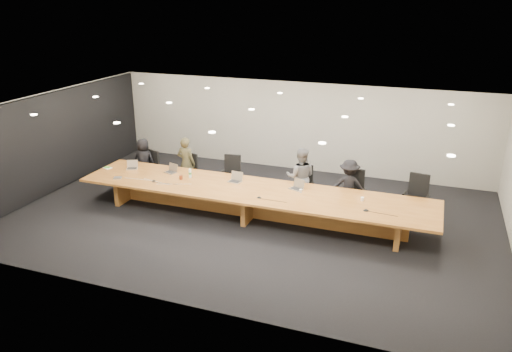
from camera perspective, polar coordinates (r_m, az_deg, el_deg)
The scene contains 28 objects.
ground at distance 12.69m, azimuth -0.47°, elevation -4.68°, with size 12.00×12.00×0.00m, color black.
back_wall at distance 15.82m, azimuth 4.65°, elevation 5.68°, with size 12.00×0.02×2.80m, color beige.
left_wall_panel at distance 15.23m, azimuth -21.93°, elevation 3.59°, with size 0.08×7.84×2.74m, color black.
conference_table at distance 12.48m, azimuth -0.48°, elevation -2.51°, with size 9.00×1.80×0.75m.
chair_far_left at distance 15.09m, azimuth -12.11°, elevation 1.00°, with size 0.51×0.51×1.00m, color black, non-canonical shape.
chair_left at distance 14.43m, azimuth -7.89°, elevation 0.50°, with size 0.54×0.54×1.05m, color black, non-canonical shape.
chair_mid_left at distance 13.93m, azimuth -2.93°, elevation 0.09°, with size 0.57×0.57×1.12m, color black, non-canonical shape.
chair_mid_right at distance 13.35m, azimuth 5.30°, elevation -1.02°, with size 0.54×0.54×1.06m, color black, non-canonical shape.
chair_right at distance 13.01m, azimuth 11.04°, elevation -1.75°, with size 0.57×0.57×1.12m, color black, non-canonical shape.
chair_far_right at distance 12.93m, azimuth 17.78°, elevation -2.38°, with size 0.60×0.60×1.17m, color black, non-canonical shape.
person_a at distance 15.18m, azimuth -12.69°, elevation 1.74°, with size 0.65×0.43×1.34m, color black.
person_b at distance 14.38m, azimuth -7.98°, elevation 1.44°, with size 0.56×0.37×1.54m, color #38331E.
person_c at distance 13.14m, azimuth 5.12°, elevation -0.12°, with size 0.77×0.60×1.59m, color #5A5B5D.
person_d at distance 12.94m, azimuth 10.56°, elevation -1.15°, with size 0.91×0.52×1.41m, color black.
laptop_a at distance 14.23m, azimuth -14.01°, elevation 1.24°, with size 0.30×0.22×0.23m, color #C1AC93, non-canonical shape.
laptop_b at distance 13.70m, azimuth -9.78°, elevation 0.86°, with size 0.31×0.23×0.24m, color tan, non-canonical shape.
laptop_c at distance 12.84m, azimuth -2.46°, elevation -0.15°, with size 0.33×0.24×0.26m, color #B9A98D, non-canonical shape.
laptop_d at distance 12.39m, azimuth 4.61°, elevation -0.97°, with size 0.32×0.23×0.25m, color tan, non-canonical shape.
water_bottle at distance 13.27m, azimuth -7.54°, elevation 0.30°, with size 0.07×0.07×0.23m, color silver.
amber_mug at distance 13.19m, azimuth -8.57°, elevation -0.15°, with size 0.09×0.09×0.11m, color maroon.
paper_cup_near at distance 12.23m, azimuth 5.14°, elevation -1.71°, with size 0.07×0.07×0.08m, color silver.
paper_cup_far at distance 11.96m, azimuth 12.06°, elevation -2.59°, with size 0.08×0.08×0.09m, color white.
notepad at distance 14.51m, azimuth -16.60°, elevation 0.90°, with size 0.22×0.17×0.01m, color white.
lime_gadget at distance 14.51m, azimuth -16.63°, elevation 0.97°, with size 0.15×0.08×0.02m, color green.
av_box at distance 13.62m, azimuth -15.53°, elevation -0.20°, with size 0.21×0.15×0.03m, color #B3B4B8.
mic_left at distance 13.20m, azimuth -11.59°, elevation -0.52°, with size 0.11×0.11×0.03m, color black.
mic_center at distance 11.88m, azimuth 0.35°, elevation -2.44°, with size 0.11×0.11×0.03m, color black.
mic_right at distance 11.46m, azimuth 12.47°, elevation -3.81°, with size 0.13×0.13×0.03m, color black.
Camera 1 is at (4.07, -10.78, 5.30)m, focal length 35.00 mm.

